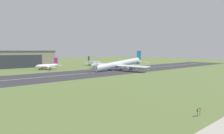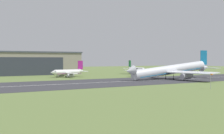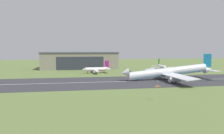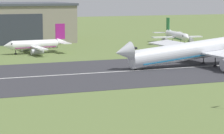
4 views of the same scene
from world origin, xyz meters
TOP-DOWN VIEW (x-y plane):
  - airplane_landing at (57.85, 126.15)m, footprint 57.17×56.85m
  - airplane_parked_west at (20.44, 169.68)m, footprint 20.96×22.12m
  - airplane_parked_centre at (76.66, 180.16)m, footprint 19.46×24.01m

SIDE VIEW (x-z plane):
  - airplane_parked_west at x=20.44m, z-range -1.89..7.41m
  - airplane_parked_centre at x=76.66m, z-range -1.60..7.81m
  - airplane_landing at x=57.85m, z-range -2.96..12.04m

